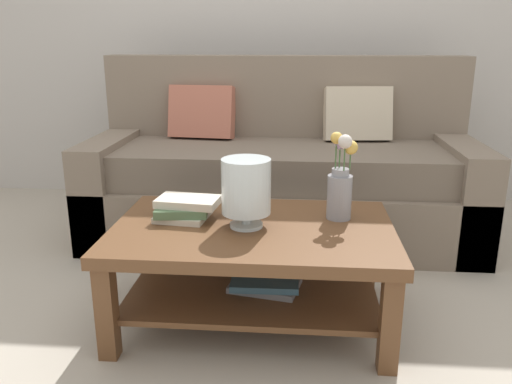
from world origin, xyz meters
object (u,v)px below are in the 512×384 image
(book_stack_main, at_px, (185,208))
(glass_hurricane_vase, at_px, (246,188))
(coffee_table, at_px, (253,252))
(couch, at_px, (282,175))
(flower_pitcher, at_px, (340,184))

(book_stack_main, xyz_separation_m, glass_hurricane_vase, (0.27, -0.08, 0.12))
(coffee_table, relative_size, glass_hurricane_vase, 4.06)
(couch, relative_size, flower_pitcher, 6.09)
(glass_hurricane_vase, relative_size, flower_pitcher, 0.76)
(coffee_table, relative_size, book_stack_main, 4.09)
(book_stack_main, bearing_deg, flower_pitcher, 4.76)
(book_stack_main, relative_size, flower_pitcher, 0.76)
(glass_hurricane_vase, height_order, flower_pitcher, flower_pitcher)
(couch, relative_size, coffee_table, 1.97)
(coffee_table, bearing_deg, book_stack_main, 166.87)
(glass_hurricane_vase, distance_m, flower_pitcher, 0.41)
(coffee_table, distance_m, glass_hurricane_vase, 0.28)
(glass_hurricane_vase, bearing_deg, flower_pitcher, 19.32)
(book_stack_main, xyz_separation_m, flower_pitcher, (0.65, 0.05, 0.11))
(couch, bearing_deg, glass_hurricane_vase, -95.48)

